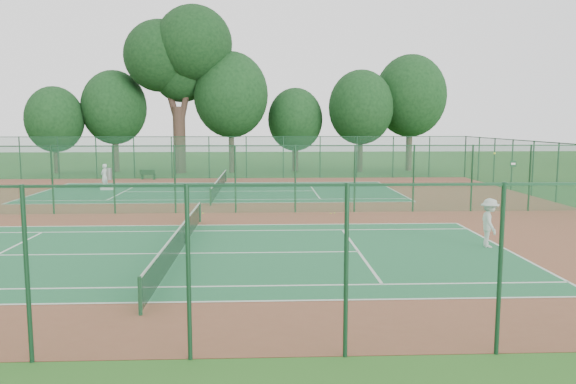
% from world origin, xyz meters
% --- Properties ---
extents(ground, '(120.00, 120.00, 0.00)m').
position_xyz_m(ground, '(0.00, 0.00, 0.00)').
color(ground, '#25571B').
rests_on(ground, ground).
extents(red_pad, '(40.00, 36.00, 0.01)m').
position_xyz_m(red_pad, '(0.00, 0.00, 0.01)').
color(red_pad, brown).
rests_on(red_pad, ground).
extents(court_near, '(23.77, 10.97, 0.01)m').
position_xyz_m(court_near, '(0.00, -9.00, 0.01)').
color(court_near, '#1F633D').
rests_on(court_near, red_pad).
extents(court_far, '(23.77, 10.97, 0.01)m').
position_xyz_m(court_far, '(0.00, 9.00, 0.01)').
color(court_far, '#1D5D3D').
rests_on(court_far, red_pad).
extents(fence_north, '(40.00, 0.09, 3.50)m').
position_xyz_m(fence_north, '(0.00, 18.00, 1.76)').
color(fence_north, '#194C2E').
rests_on(fence_north, ground).
extents(fence_south, '(40.00, 0.09, 3.50)m').
position_xyz_m(fence_south, '(0.00, -18.00, 1.76)').
color(fence_south, '#1A4F2B').
rests_on(fence_south, ground).
extents(fence_divider, '(40.00, 0.09, 3.50)m').
position_xyz_m(fence_divider, '(0.00, 0.00, 1.76)').
color(fence_divider, '#1A4F30').
rests_on(fence_divider, ground).
extents(tennis_net_near, '(0.10, 12.90, 0.97)m').
position_xyz_m(tennis_net_near, '(0.00, -9.00, 0.54)').
color(tennis_net_near, '#153C25').
rests_on(tennis_net_near, ground).
extents(tennis_net_far, '(0.10, 12.90, 0.97)m').
position_xyz_m(tennis_net_far, '(0.00, 9.00, 0.54)').
color(tennis_net_far, '#14381D').
rests_on(tennis_net_far, ground).
extents(player_near, '(0.81, 1.25, 1.83)m').
position_xyz_m(player_near, '(11.38, -8.46, 0.94)').
color(player_near, silver).
rests_on(player_near, court_near).
extents(player_far, '(0.59, 0.73, 1.73)m').
position_xyz_m(player_far, '(-8.20, 11.00, 0.89)').
color(player_far, silver).
rests_on(player_far, court_far).
extents(trash_bin, '(0.60, 0.60, 0.96)m').
position_xyz_m(trash_bin, '(-9.56, 17.09, 0.49)').
color(trash_bin, gray).
rests_on(trash_bin, red_pad).
extents(bench, '(1.34, 0.62, 0.80)m').
position_xyz_m(bench, '(-6.47, 17.30, 0.42)').
color(bench, black).
rests_on(bench, red_pad).
extents(kit_bag, '(0.96, 0.60, 0.34)m').
position_xyz_m(kit_bag, '(-7.82, 10.20, 0.18)').
color(kit_bag, silver).
rests_on(kit_bag, red_pad).
extents(stray_ball_a, '(0.07, 0.07, 0.07)m').
position_xyz_m(stray_ball_a, '(6.40, -0.62, 0.04)').
color(stray_ball_a, yellow).
rests_on(stray_ball_a, red_pad).
extents(stray_ball_b, '(0.07, 0.07, 0.07)m').
position_xyz_m(stray_ball_b, '(6.61, -0.45, 0.04)').
color(stray_ball_b, '#BEDA32').
rests_on(stray_ball_b, red_pad).
extents(stray_ball_c, '(0.08, 0.08, 0.08)m').
position_xyz_m(stray_ball_c, '(-0.12, -0.31, 0.05)').
color(stray_ball_c, gold).
rests_on(stray_ball_c, red_pad).
extents(big_tree, '(9.78, 7.16, 15.03)m').
position_xyz_m(big_tree, '(-4.62, 23.38, 10.64)').
color(big_tree, '#36251D').
rests_on(big_tree, ground).
extents(evergreen_row, '(39.00, 5.00, 12.00)m').
position_xyz_m(evergreen_row, '(0.50, 24.25, 0.00)').
color(evergreen_row, black).
rests_on(evergreen_row, ground).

